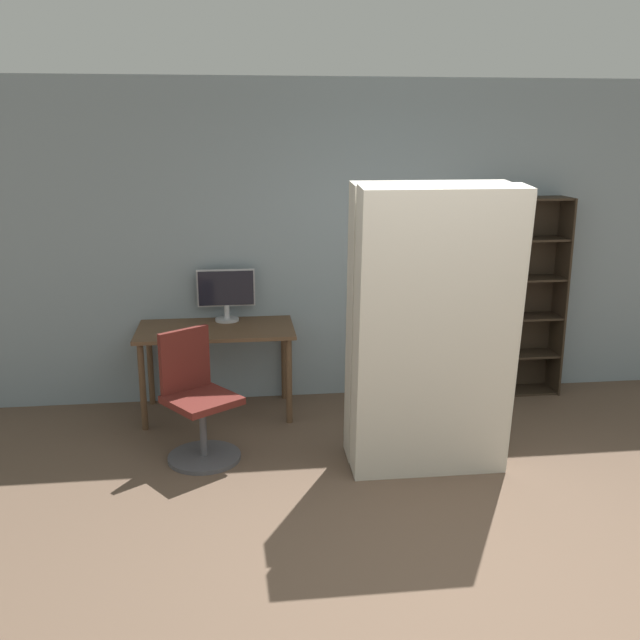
{
  "coord_description": "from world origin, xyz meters",
  "views": [
    {
      "loc": [
        -1.15,
        -2.91,
        2.28
      ],
      "look_at": [
        -0.59,
        1.67,
        1.05
      ],
      "focal_mm": 40.0,
      "sensor_mm": 36.0,
      "label": 1
    }
  ],
  "objects_px": {
    "mattress_far": "(425,325)",
    "monitor": "(226,292)",
    "bookshelf": "(507,299)",
    "mattress_near": "(437,337)",
    "office_chair": "(198,408)"
  },
  "relations": [
    {
      "from": "mattress_far",
      "to": "monitor",
      "type": "bearing_deg",
      "value": 138.18
    },
    {
      "from": "mattress_far",
      "to": "bookshelf",
      "type": "bearing_deg",
      "value": 48.92
    },
    {
      "from": "monitor",
      "to": "mattress_near",
      "type": "relative_size",
      "value": 0.24
    },
    {
      "from": "bookshelf",
      "to": "mattress_far",
      "type": "distance_m",
      "value": 1.63
    },
    {
      "from": "office_chair",
      "to": "mattress_far",
      "type": "relative_size",
      "value": 0.47
    },
    {
      "from": "office_chair",
      "to": "mattress_far",
      "type": "height_order",
      "value": "mattress_far"
    },
    {
      "from": "office_chair",
      "to": "bookshelf",
      "type": "bearing_deg",
      "value": 21.41
    },
    {
      "from": "mattress_near",
      "to": "bookshelf",
      "type": "bearing_deg",
      "value": 54.69
    },
    {
      "from": "monitor",
      "to": "mattress_far",
      "type": "xyz_separation_m",
      "value": [
        1.37,
        -1.22,
        -0.0
      ]
    },
    {
      "from": "mattress_near",
      "to": "mattress_far",
      "type": "xyz_separation_m",
      "value": [
        0.0,
        0.28,
        -0.0
      ]
    },
    {
      "from": "monitor",
      "to": "mattress_far",
      "type": "height_order",
      "value": "mattress_far"
    },
    {
      "from": "office_chair",
      "to": "mattress_near",
      "type": "height_order",
      "value": "mattress_near"
    },
    {
      "from": "monitor",
      "to": "office_chair",
      "type": "height_order",
      "value": "monitor"
    },
    {
      "from": "bookshelf",
      "to": "mattress_near",
      "type": "bearing_deg",
      "value": -125.31
    },
    {
      "from": "office_chair",
      "to": "mattress_near",
      "type": "distance_m",
      "value": 1.76
    }
  ]
}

